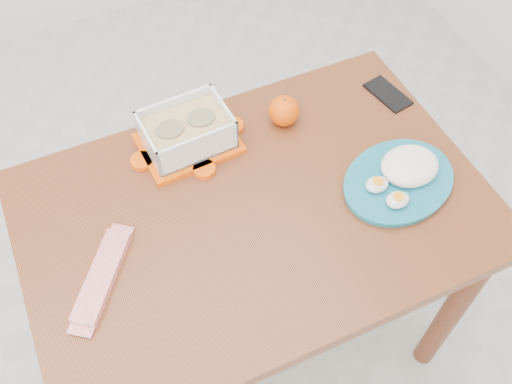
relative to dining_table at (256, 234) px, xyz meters
name	(u,v)px	position (x,y,z in m)	size (l,w,h in m)	color
ground	(184,323)	(-0.21, 0.13, -0.63)	(3.50, 3.50, 0.00)	#B7B7B2
dining_table	(256,234)	(0.00, 0.00, 0.00)	(1.07, 0.72, 0.75)	brown
food_container	(187,132)	(-0.08, 0.24, 0.16)	(0.25, 0.19, 0.10)	#FF5707
orange_fruit	(284,111)	(0.17, 0.22, 0.16)	(0.08, 0.08, 0.08)	#FF3505
rice_plate	(403,175)	(0.34, -0.07, 0.14)	(0.34, 0.34, 0.08)	#197089
candy_bar	(102,276)	(-0.37, -0.04, 0.13)	(0.22, 0.05, 0.02)	red
smartphone	(388,94)	(0.46, 0.19, 0.12)	(0.06, 0.13, 0.01)	black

